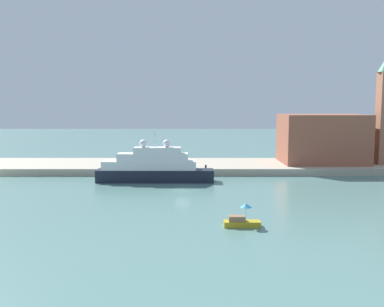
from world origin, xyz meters
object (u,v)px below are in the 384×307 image
(large_yacht, at_px, (154,168))
(harbor_building, at_px, (323,139))
(person_figure, at_px, (148,162))
(small_motorboat, at_px, (242,220))
(mooring_bollard, at_px, (206,167))
(parked_car, at_px, (127,163))

(large_yacht, height_order, harbor_building, harbor_building)
(harbor_building, height_order, person_figure, harbor_building)
(small_motorboat, relative_size, harbor_building, 0.24)
(large_yacht, xyz_separation_m, small_motorboat, (14.40, -32.56, -2.05))
(small_motorboat, xyz_separation_m, harbor_building, (25.60, 50.17, 6.64))
(harbor_building, height_order, mooring_bollard, harbor_building)
(person_figure, height_order, mooring_bollard, person_figure)
(large_yacht, distance_m, mooring_bollard, 13.77)
(parked_car, distance_m, person_figure, 4.97)
(mooring_bollard, bearing_deg, harbor_building, 18.08)
(harbor_building, bearing_deg, person_figure, -173.63)
(person_figure, bearing_deg, large_yacht, -78.90)
(small_motorboat, distance_m, mooring_bollard, 40.87)
(large_yacht, bearing_deg, mooring_bollard, 36.47)
(person_figure, xyz_separation_m, mooring_bollard, (13.57, -4.70, -0.39))
(small_motorboat, bearing_deg, person_figure, 110.44)
(harbor_building, bearing_deg, large_yacht, -156.23)
(large_yacht, relative_size, harbor_building, 1.21)
(small_motorboat, bearing_deg, large_yacht, 113.87)
(harbor_building, relative_size, person_figure, 12.28)
(harbor_building, xyz_separation_m, person_figure, (-42.53, -4.75, -5.19))
(large_yacht, height_order, parked_car, large_yacht)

